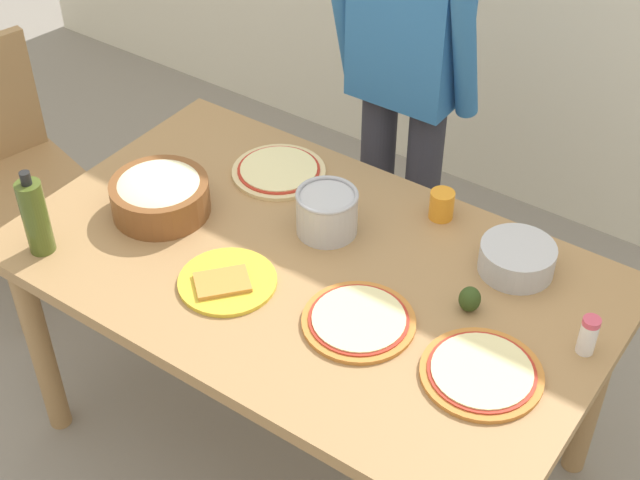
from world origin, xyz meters
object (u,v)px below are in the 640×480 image
olive_oil_bottle (35,216)px  steel_pot (327,212)px  chair_wooden_left (9,162)px  cup_orange (442,205)px  person_cook (406,72)px  plate_with_slice (227,282)px  pizza_raw_on_board (279,171)px  popcorn_bowl (160,194)px  dining_table (310,289)px  salt_shaker (588,335)px  pizza_second_cooked (482,373)px  pizza_cooked_on_tray (359,321)px  mixing_bowl_steel (517,258)px  avocado (470,299)px

olive_oil_bottle → steel_pot: 0.78m
chair_wooden_left → cup_orange: bearing=12.7°
person_cook → plate_with_slice: person_cook is taller
steel_pot → pizza_raw_on_board: bearing=152.7°
popcorn_bowl → olive_oil_bottle: bearing=-116.0°
dining_table → plate_with_slice: bearing=-125.2°
chair_wooden_left → pizza_raw_on_board: (1.00, 0.24, 0.23)m
chair_wooden_left → popcorn_bowl: (0.84, -0.10, 0.28)m
person_cook → chair_wooden_left: size_ratio=1.71×
dining_table → chair_wooden_left: size_ratio=1.68×
cup_orange → salt_shaker: (0.54, -0.26, 0.01)m
pizza_raw_on_board → salt_shaker: (1.04, -0.16, 0.04)m
steel_pot → olive_oil_bottle: bearing=-139.2°
pizza_second_cooked → plate_with_slice: plate_with_slice is taller
pizza_cooked_on_tray → dining_table: bearing=154.3°
plate_with_slice → salt_shaker: salt_shaker is taller
popcorn_bowl → salt_shaker: 1.22m
olive_oil_bottle → pizza_raw_on_board: bearing=64.2°
pizza_raw_on_board → salt_shaker: 1.06m
pizza_second_cooked → dining_table: bearing=170.9°
dining_table → mixing_bowl_steel: 0.56m
mixing_bowl_steel → pizza_raw_on_board: bearing=-179.4°
plate_with_slice → mixing_bowl_steel: mixing_bowl_steel is taller
popcorn_bowl → cup_orange: size_ratio=3.29×
avocado → cup_orange: bearing=129.9°
person_cook → plate_with_slice: size_ratio=6.23×
pizza_second_cooked → plate_with_slice: bearing=-172.0°
pizza_cooked_on_tray → mixing_bowl_steel: bearing=60.2°
popcorn_bowl → cup_orange: (0.67, 0.43, -0.02)m
pizza_second_cooked → avocado: 0.22m
pizza_raw_on_board → cup_orange: cup_orange is taller
dining_table → cup_orange: 0.44m
pizza_raw_on_board → pizza_second_cooked: same height
chair_wooden_left → pizza_cooked_on_tray: bearing=-5.6°
salt_shaker → cup_orange: bearing=154.4°
popcorn_bowl → chair_wooden_left: bearing=173.5°
dining_table → pizza_second_cooked: pizza_second_cooked is taller
person_cook → chair_wooden_left: (-1.16, -0.72, -0.40)m
olive_oil_bottle → cup_orange: bearing=42.3°
dining_table → salt_shaker: (0.73, 0.12, 0.14)m
chair_wooden_left → dining_table: bearing=-1.8°
dining_table → pizza_second_cooked: bearing=-9.1°
pizza_raw_on_board → popcorn_bowl: popcorn_bowl is taller
plate_with_slice → cup_orange: 0.65m
person_cook → pizza_cooked_on_tray: bearing=-65.7°
pizza_second_cooked → cup_orange: cup_orange is taller
steel_pot → avocado: 0.48m
pizza_second_cooked → steel_pot: size_ratio=1.68×
pizza_cooked_on_tray → popcorn_bowl: popcorn_bowl is taller
dining_table → plate_with_slice: (-0.13, -0.19, 0.10)m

